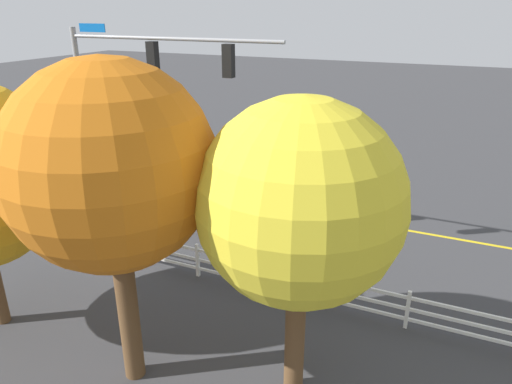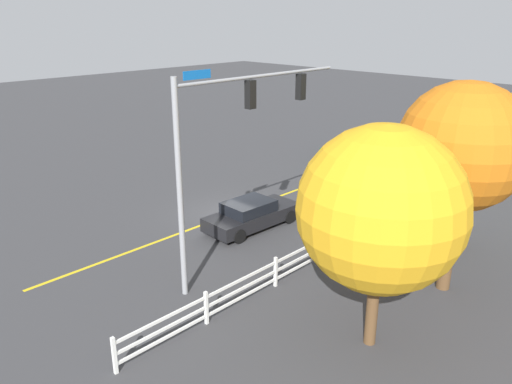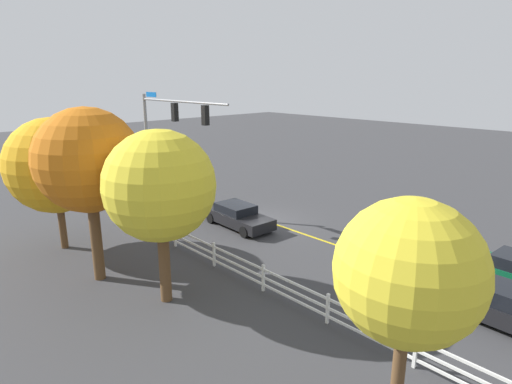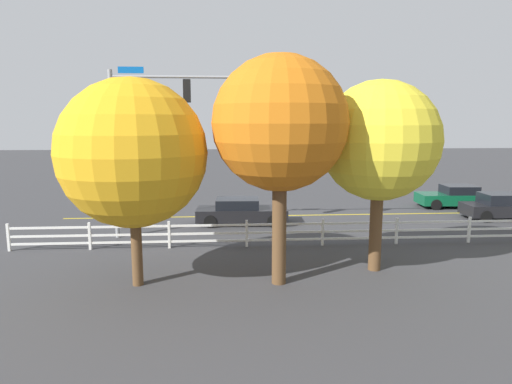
% 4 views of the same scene
% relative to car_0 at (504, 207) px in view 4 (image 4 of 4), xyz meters
% --- Properties ---
extents(ground_plane, '(120.00, 120.00, 0.00)m').
position_rel_car_0_xyz_m(ground_plane, '(13.93, -1.69, -0.68)').
color(ground_plane, '#38383A').
extents(lane_center_stripe, '(28.00, 0.16, 0.01)m').
position_rel_car_0_xyz_m(lane_center_stripe, '(9.93, -1.69, -0.67)').
color(lane_center_stripe, gold).
rests_on(lane_center_stripe, ground_plane).
extents(signal_assembly, '(8.02, 0.38, 7.61)m').
position_rel_car_0_xyz_m(signal_assembly, '(17.72, 2.53, 4.68)').
color(signal_assembly, gray).
rests_on(signal_assembly, ground_plane).
extents(car_0, '(4.38, 1.90, 1.41)m').
position_rel_car_0_xyz_m(car_0, '(0.00, 0.00, 0.00)').
color(car_0, black).
rests_on(car_0, ground_plane).
extents(car_1, '(4.56, 2.08, 1.36)m').
position_rel_car_0_xyz_m(car_1, '(0.87, -3.45, -0.02)').
color(car_1, '#0C4C2D').
rests_on(car_1, ground_plane).
extents(car_2, '(4.71, 2.04, 1.33)m').
position_rel_car_0_xyz_m(car_2, '(14.27, 0.17, -0.03)').
color(car_2, black).
rests_on(car_2, ground_plane).
extents(white_rail_fence, '(26.10, 0.10, 1.15)m').
position_rel_car_0_xyz_m(white_rail_fence, '(10.93, 4.49, -0.07)').
color(white_rail_fence, white).
rests_on(white_rail_fence, ground_plane).
extents(tree_0, '(4.66, 4.66, 6.62)m').
position_rel_car_0_xyz_m(tree_0, '(17.92, 8.71, 3.60)').
color(tree_0, brown).
rests_on(tree_0, ground_plane).
extents(tree_2, '(4.14, 4.14, 6.68)m').
position_rel_car_0_xyz_m(tree_2, '(9.75, 7.75, 3.91)').
color(tree_2, brown).
rests_on(tree_2, ground_plane).
extents(tree_3, '(4.27, 4.27, 7.34)m').
position_rel_car_0_xyz_m(tree_3, '(13.32, 8.86, 4.50)').
color(tree_3, brown).
rests_on(tree_3, ground_plane).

